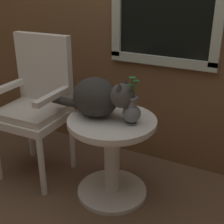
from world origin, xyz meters
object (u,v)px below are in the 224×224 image
object	(u,v)px
wicker_side_table	(112,145)
pewter_vase_with_ivy	(132,110)
cat	(99,97)
wicker_chair	(37,100)

from	to	relation	value
wicker_side_table	pewter_vase_with_ivy	xyz separation A→B (m)	(0.14, -0.01, 0.29)
cat	pewter_vase_with_ivy	distance (m)	0.24
cat	pewter_vase_with_ivy	bearing A→B (deg)	-1.02
cat	wicker_chair	bearing A→B (deg)	177.85
pewter_vase_with_ivy	wicker_side_table	bearing A→B (deg)	177.46
cat	pewter_vase_with_ivy	xyz separation A→B (m)	(0.24, -0.00, -0.04)
wicker_chair	pewter_vase_with_ivy	bearing A→B (deg)	-1.81
wicker_side_table	cat	xyz separation A→B (m)	(-0.10, -0.00, 0.34)
wicker_side_table	pewter_vase_with_ivy	bearing A→B (deg)	-2.54
pewter_vase_with_ivy	wicker_chair	bearing A→B (deg)	178.19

